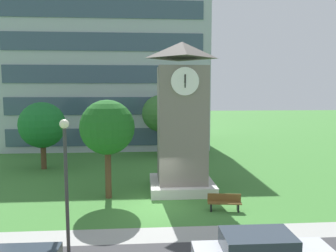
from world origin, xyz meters
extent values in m
plane|color=#3D7A33|center=(0.00, 0.00, 0.00)|extent=(160.00, 160.00, 0.00)
cube|color=#9E9E99|center=(0.00, -3.68, 0.00)|extent=(120.00, 1.60, 0.01)
cube|color=#9EA8B2|center=(-4.73, 21.55, 8.00)|extent=(21.75, 10.75, 16.00)
cube|color=#384C60|center=(-4.73, 16.12, 1.60)|extent=(20.01, 0.10, 1.80)
cube|color=#384C60|center=(-4.73, 16.12, 4.80)|extent=(20.01, 0.10, 1.80)
cube|color=#384C60|center=(-4.73, 16.12, 8.00)|extent=(20.01, 0.10, 1.80)
cube|color=#384C60|center=(-4.73, 16.12, 11.20)|extent=(20.01, 0.10, 1.80)
cube|color=#384C60|center=(-4.73, 16.12, 14.40)|extent=(20.01, 0.10, 1.80)
cube|color=slate|center=(1.60, 2.99, 3.96)|extent=(3.00, 3.00, 7.93)
cube|color=beige|center=(1.60, 2.99, 0.30)|extent=(4.05, 4.05, 0.60)
pyramid|color=#5D5751|center=(1.60, 2.99, 8.94)|extent=(3.30, 3.30, 1.02)
cylinder|color=white|center=(1.60, 1.43, 6.98)|extent=(1.65, 0.12, 1.65)
cylinder|color=white|center=(3.16, 2.99, 6.98)|extent=(0.12, 1.65, 1.65)
cube|color=black|center=(1.60, 1.36, 7.12)|extent=(0.08, 0.07, 0.49)
cube|color=black|center=(1.60, 1.35, 6.98)|extent=(0.06, 0.05, 0.74)
cube|color=brown|center=(3.48, -0.98, 0.45)|extent=(1.85, 0.72, 0.06)
cube|color=brown|center=(3.51, -0.76, 0.68)|extent=(1.79, 0.30, 0.40)
cube|color=black|center=(2.77, -0.88, 0.23)|extent=(0.14, 0.44, 0.45)
cube|color=black|center=(4.20, -1.08, 0.23)|extent=(0.14, 0.44, 0.45)
cylinder|color=#333338|center=(-3.85, -5.04, 2.51)|extent=(0.14, 0.14, 5.02)
sphere|color=#F2EFCC|center=(-3.85, -5.04, 5.20)|extent=(0.36, 0.36, 0.36)
cylinder|color=#513823|center=(-9.01, 9.36, 1.16)|extent=(0.43, 0.43, 2.33)
sphere|color=#1A692A|center=(-9.01, 9.36, 3.63)|extent=(3.72, 3.72, 3.72)
cylinder|color=#513823|center=(0.78, 13.74, 1.48)|extent=(0.44, 0.44, 2.95)
sphere|color=#366B2F|center=(0.78, 13.74, 4.19)|extent=(3.53, 3.53, 3.53)
cylinder|color=#513823|center=(-2.96, 1.65, 1.58)|extent=(0.37, 0.37, 3.16)
sphere|color=#1D621E|center=(-2.96, 1.65, 4.29)|extent=(3.24, 3.24, 3.24)
cube|color=#2D3842|center=(3.00, -7.49, 1.39)|extent=(2.40, 1.52, 0.60)
camera|label=1|loc=(-0.81, -17.88, 6.54)|focal=35.36mm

